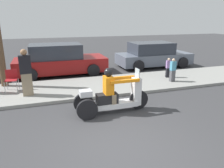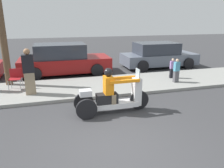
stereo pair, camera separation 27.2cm
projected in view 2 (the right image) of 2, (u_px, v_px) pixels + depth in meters
The scene contains 10 objects.
ground_plane at pixel (116, 148), 5.06m from camera, with size 60.00×60.00×0.00m, color #38383A.
sidewalk_strip at pixel (85, 87), 9.28m from camera, with size 28.00×2.80×0.12m.
motorcycle_trike at pixel (112, 97), 6.83m from camera, with size 2.41×0.68×1.45m.
spectator_with_child at pixel (176, 71), 9.67m from camera, with size 0.27×0.18×1.05m.
spectator_by_tree at pixel (29, 73), 8.05m from camera, with size 0.42×0.27×1.72m.
spectator_far_back at pixel (172, 69), 10.35m from camera, with size 0.24×0.16×0.94m.
folding_chair_curbside at pixel (15, 77), 8.73m from camera, with size 0.49×0.49×0.82m.
parked_car_lot_center at pixel (64, 60), 11.50m from camera, with size 4.65×2.10×1.60m.
parked_car_lot_far at pixel (158, 55), 13.19m from camera, with size 4.44×2.08×1.47m.
tree_trunk at pixel (4, 44), 8.96m from camera, with size 0.28×0.28×3.50m.
Camera 2 is at (-1.27, -4.22, 2.90)m, focal length 35.00 mm.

